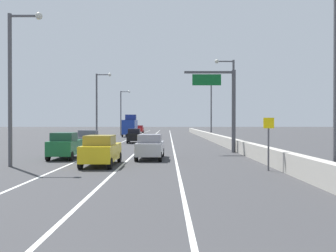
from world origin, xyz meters
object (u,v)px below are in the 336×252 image
(car_black_4, at_px, (133,136))
(box_truck, at_px, (129,126))
(lamp_post_left_near, at_px, (13,78))
(car_gray_5, at_px, (88,140))
(lamp_post_right_second, at_px, (230,97))
(overhead_sign_gantry, at_px, (225,101))
(lamp_post_left_far, at_px, (121,110))
(car_yellow_0, at_px, (100,150))
(lamp_post_left_mid, at_px, (98,102))
(car_green_1, at_px, (64,146))
(speed_advisory_sign, at_px, (268,140))
(lamp_post_right_third, at_px, (209,106))
(lamp_post_right_near, at_px, (329,60))
(car_silver_2, at_px, (149,147))
(car_red_3, at_px, (139,129))

(car_black_4, bearing_deg, box_truck, 97.71)
(lamp_post_left_near, relative_size, car_gray_5, 2.28)
(lamp_post_right_second, relative_size, car_gray_5, 2.28)
(overhead_sign_gantry, bearing_deg, lamp_post_left_far, 109.49)
(car_yellow_0, bearing_deg, lamp_post_left_mid, 101.64)
(car_green_1, relative_size, car_black_4, 1.00)
(overhead_sign_gantry, bearing_deg, lamp_post_right_second, 75.12)
(overhead_sign_gantry, bearing_deg, car_gray_5, 169.97)
(car_green_1, bearing_deg, lamp_post_right_second, 37.81)
(lamp_post_left_far, bearing_deg, speed_advisory_sign, -74.14)
(car_black_4, bearing_deg, overhead_sign_gantry, -57.01)
(lamp_post_right_second, bearing_deg, car_black_4, 140.67)
(lamp_post_right_third, xyz_separation_m, car_green_1, (-14.83, -33.13, -4.52))
(lamp_post_right_near, bearing_deg, lamp_post_right_second, 91.19)
(car_yellow_0, bearing_deg, lamp_post_right_near, -29.44)
(lamp_post_right_third, distance_m, car_gray_5, 29.73)
(speed_advisory_sign, bearing_deg, lamp_post_right_third, 87.95)
(lamp_post_left_far, height_order, car_silver_2, lamp_post_left_far)
(lamp_post_left_mid, relative_size, car_silver_2, 2.11)
(lamp_post_right_third, relative_size, car_black_4, 2.30)
(overhead_sign_gantry, relative_size, speed_advisory_sign, 2.50)
(speed_advisory_sign, distance_m, car_black_4, 28.91)
(lamp_post_right_near, height_order, lamp_post_right_second, same)
(car_silver_2, bearing_deg, overhead_sign_gantry, 40.72)
(lamp_post_right_third, relative_size, car_silver_2, 2.11)
(lamp_post_left_mid, relative_size, car_yellow_0, 2.08)
(lamp_post_left_near, distance_m, car_black_4, 26.03)
(speed_advisory_sign, bearing_deg, overhead_sign_gantry, 92.11)
(lamp_post_left_mid, bearing_deg, box_truck, 84.12)
(lamp_post_right_third, height_order, car_silver_2, lamp_post_right_third)
(lamp_post_right_near, distance_m, lamp_post_left_far, 60.94)
(lamp_post_left_near, xyz_separation_m, car_red_3, (2.02, 71.52, -4.51))
(lamp_post_left_far, bearing_deg, car_gray_5, -87.05)
(car_gray_5, bearing_deg, overhead_sign_gantry, -10.03)
(lamp_post_left_near, bearing_deg, lamp_post_right_near, -19.73)
(lamp_post_left_mid, distance_m, car_red_3, 45.53)
(lamp_post_right_third, distance_m, box_truck, 17.40)
(overhead_sign_gantry, xyz_separation_m, lamp_post_left_far, (-15.01, 42.42, 0.77))
(speed_advisory_sign, xyz_separation_m, car_black_4, (-10.20, 27.04, -0.81))
(car_yellow_0, xyz_separation_m, car_gray_5, (-3.49, 11.93, 0.03))
(lamp_post_right_second, distance_m, car_red_3, 57.61)
(overhead_sign_gantry, xyz_separation_m, car_red_3, (-12.72, 61.41, -3.74))
(car_green_1, height_order, car_silver_2, car_green_1)
(car_silver_2, relative_size, box_truck, 0.57)
(overhead_sign_gantry, bearing_deg, car_black_4, 122.99)
(box_truck, bearing_deg, lamp_post_right_third, -31.45)
(car_black_4, bearing_deg, lamp_post_left_far, 100.86)
(speed_advisory_sign, bearing_deg, box_truck, 105.12)
(car_gray_5, bearing_deg, car_black_4, 75.96)
(car_yellow_0, bearing_deg, lamp_post_left_far, 96.09)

